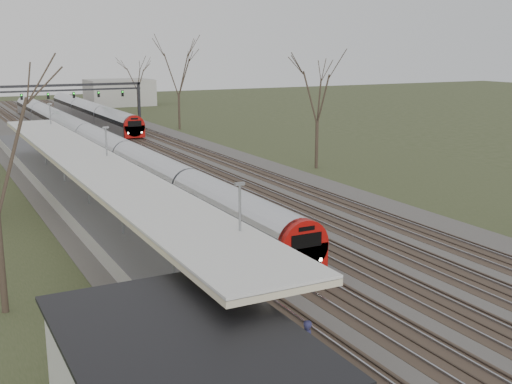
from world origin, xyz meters
TOP-DOWN VIEW (x-y plane):
  - track_bed at (0.26, 55.00)m, footprint 24.00×160.00m
  - platform at (-9.05, 37.50)m, footprint 3.50×69.00m
  - canopy at (-9.05, 32.99)m, footprint 4.10×50.00m
  - signal_gantry at (0.29, 84.99)m, footprint 21.00×0.59m
  - tree_east_far at (14.00, 42.00)m, footprint 5.00×5.00m
  - train_near at (-2.50, 62.25)m, footprint 2.62×90.21m
  - train_far at (4.50, 90.23)m, footprint 2.62×45.21m
  - passenger at (-8.01, 8.41)m, footprint 0.49×0.65m

SIDE VIEW (x-z plane):
  - track_bed at x=0.26m, z-range -0.05..0.17m
  - platform at x=-9.05m, z-range 0.00..1.00m
  - train_near at x=-2.50m, z-range -0.05..3.00m
  - train_far at x=4.50m, z-range -0.05..3.00m
  - passenger at x=-8.01m, z-range 1.00..2.62m
  - canopy at x=-9.05m, z-range 2.37..5.48m
  - signal_gantry at x=0.29m, z-range 1.87..7.95m
  - tree_east_far at x=14.00m, z-range 2.14..12.44m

